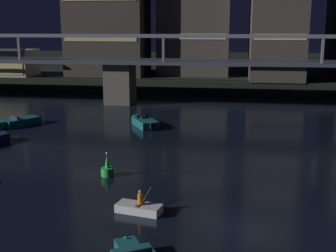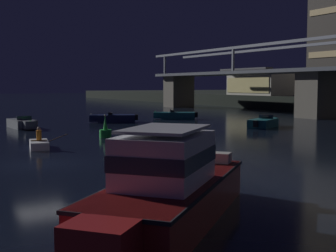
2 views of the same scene
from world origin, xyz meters
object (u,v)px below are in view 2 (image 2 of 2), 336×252
object	(u,v)px
speedboat_far_left	(176,115)
waterfront_pavilion	(260,83)
cabin_cruiser_near_left	(168,187)
speedboat_mid_right	(264,123)
speedboat_far_center	(114,118)
speedboat_mid_center	(22,124)
channel_buoy	(105,131)
dinghy_with_paddler	(39,144)

from	to	relation	value
speedboat_far_left	waterfront_pavilion	bearing A→B (deg)	121.71
cabin_cruiser_near_left	speedboat_mid_right	world-z (taller)	cabin_cruiser_near_left
waterfront_pavilion	speedboat_far_center	distance (m)	40.28
cabin_cruiser_near_left	speedboat_far_left	world-z (taller)	cabin_cruiser_near_left
waterfront_pavilion	cabin_cruiser_near_left	bearing A→B (deg)	-43.14
cabin_cruiser_near_left	speedboat_mid_center	world-z (taller)	cabin_cruiser_near_left
waterfront_pavilion	channel_buoy	xyz separation A→B (m)	(31.08, -42.33, -3.96)
speedboat_mid_right	cabin_cruiser_near_left	bearing A→B (deg)	-46.45
speedboat_mid_right	channel_buoy	xyz separation A→B (m)	(0.58, -16.27, 0.06)
speedboat_far_left	channel_buoy	distance (m)	20.16
speedboat_far_left	dinghy_with_paddler	distance (m)	26.96
speedboat_mid_right	speedboat_far_center	world-z (taller)	same
cabin_cruiser_near_left	speedboat_far_center	distance (m)	37.02
speedboat_mid_right	channel_buoy	bearing A→B (deg)	-87.95
dinghy_with_paddler	waterfront_pavilion	bearing A→B (deg)	125.68
speedboat_far_left	dinghy_with_paddler	size ratio (longest dim) A/B	1.75
speedboat_far_center	channel_buoy	distance (m)	14.73
waterfront_pavilion	cabin_cruiser_near_left	world-z (taller)	waterfront_pavilion
speedboat_far_left	cabin_cruiser_near_left	bearing A→B (deg)	-31.19
speedboat_mid_center	speedboat_far_center	distance (m)	10.34
waterfront_pavilion	speedboat_far_left	bearing A→B (deg)	-58.29
waterfront_pavilion	cabin_cruiser_near_left	size ratio (longest dim) A/B	1.50
speedboat_mid_right	dinghy_with_paddler	distance (m)	22.58
cabin_cruiser_near_left	speedboat_mid_right	distance (m)	31.80
speedboat_far_center	speedboat_far_left	bearing A→B (deg)	94.72
cabin_cruiser_near_left	dinghy_with_paddler	size ratio (longest dim) A/B	2.98
speedboat_mid_center	speedboat_far_left	world-z (taller)	same
speedboat_mid_center	speedboat_far_left	bearing A→B (deg)	98.74
speedboat_mid_center	dinghy_with_paddler	xyz separation A→B (m)	(14.69, -2.24, -0.14)
cabin_cruiser_near_left	channel_buoy	bearing A→B (deg)	162.39
waterfront_pavilion	speedboat_mid_right	distance (m)	40.31
speedboat_mid_center	speedboat_far_center	bearing A→B (deg)	101.92
speedboat_mid_center	channel_buoy	xyz separation A→B (m)	(11.12, 3.69, 0.06)
cabin_cruiser_near_left	speedboat_mid_center	size ratio (longest dim) A/B	1.58
speedboat_mid_right	speedboat_far_center	distance (m)	16.05
speedboat_mid_center	waterfront_pavilion	bearing A→B (deg)	113.44
waterfront_pavilion	channel_buoy	size ratio (longest dim) A/B	7.05
cabin_cruiser_near_left	channel_buoy	size ratio (longest dim) A/B	4.69
cabin_cruiser_near_left	speedboat_far_left	xyz separation A→B (m)	(-35.25, 21.35, -0.64)
speedboat_mid_right	speedboat_mid_center	bearing A→B (deg)	-117.83
dinghy_with_paddler	speedboat_far_center	bearing A→B (deg)	143.71
cabin_cruiser_near_left	dinghy_with_paddler	distance (m)	17.79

